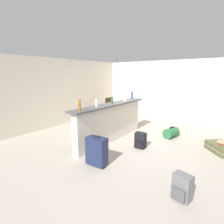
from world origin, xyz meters
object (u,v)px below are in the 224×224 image
suitcase_upright_navy (97,151)px  bottle_clear (96,103)px  duffel_bag_green (171,133)px  backpack_black (140,141)px  bottle_white (125,98)px  dining_chair_near_partition (126,110)px  dining_table (116,105)px  bottle_green (112,100)px  pendant_lamp (116,75)px  bottle_blue (132,95)px  backpack_grey (182,188)px  book_stack (222,142)px  bottle_amber (80,105)px  suitcase_flat_olive (221,148)px  dining_chair_far_side (107,107)px

suitcase_upright_navy → bottle_clear: bearing=41.4°
duffel_bag_green → backpack_black: 1.35m
backpack_black → bottle_white: bearing=56.1°
dining_chair_near_partition → dining_table: bearing=88.6°
bottle_green → duffel_bag_green: bearing=-43.9°
bottle_green → pendant_lamp: (2.03, 1.32, 0.68)m
duffel_bag_green → suitcase_upright_navy: suitcase_upright_navy is taller
bottle_white → suitcase_upright_navy: (-1.99, -0.59, -0.88)m
dining_chair_near_partition → duffel_bag_green: 2.20m
bottle_blue → dining_table: bottle_blue is taller
dining_table → backpack_grey: bearing=-131.9°
bottle_white → book_stack: (0.41, -2.65, -0.95)m
bottle_amber → backpack_black: size_ratio=0.65×
backpack_black → book_stack: 2.03m
bottle_amber → bottle_green: bearing=0.7°
dining_chair_near_partition → bottle_blue: bearing=-135.8°
bottle_white → suitcase_flat_olive: 2.89m
book_stack → dining_chair_far_side: bearing=77.2°
dining_chair_far_side → suitcase_upright_navy: size_ratio=1.39×
bottle_white → duffel_bag_green: size_ratio=0.37×
bottle_amber → dining_table: (3.23, 1.34, -0.60)m
bottle_amber → dining_chair_near_partition: bearing=14.0°
bottle_clear → suitcase_upright_navy: 1.30m
backpack_black → bottle_amber: bearing=145.3°
duffel_bag_green → book_stack: (-0.29, -1.38, 0.10)m
bottle_clear → book_stack: (1.68, -2.69, -0.96)m
bottle_amber → bottle_green: 1.25m
dining_chair_far_side → suitcase_flat_olive: bearing=-103.0°
bottle_green → duffel_bag_green: 2.13m
suitcase_flat_olive → backpack_black: bearing=119.3°
bottle_green → bottle_blue: (1.26, 0.10, 0.02)m
bottle_amber → bottle_white: (1.88, -0.01, -0.04)m
bottle_green → duffel_bag_green: (1.34, -1.29, -1.06)m
dining_table → bottle_amber: bearing=-157.5°
bottle_amber → bottle_blue: size_ratio=1.11×
bottle_amber → dining_table: bearing=22.5°
dining_table → bottle_clear: bearing=-153.6°
dining_chair_near_partition → book_stack: size_ratio=3.79×
bottle_amber → suitcase_upright_navy: size_ratio=0.41×
dining_table → backpack_grey: dining_table is taller
bottle_amber → dining_chair_near_partition: bottle_amber is taller
bottle_amber → bottle_blue: bottle_amber is taller
suitcase_upright_navy → bottle_white: bearing=16.5°
dining_chair_far_side → bottle_clear: bearing=-145.5°
suitcase_upright_navy → dining_chair_far_side: bearing=36.0°
suitcase_upright_navy → duffel_bag_green: bearing=-14.2°
bottle_clear → book_stack: bottle_clear is taller
pendant_lamp → backpack_black: (-1.99, -2.22, -1.68)m
duffel_bag_green → bottle_clear: bearing=146.4°
bottle_white → dining_table: (1.35, 1.34, -0.56)m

